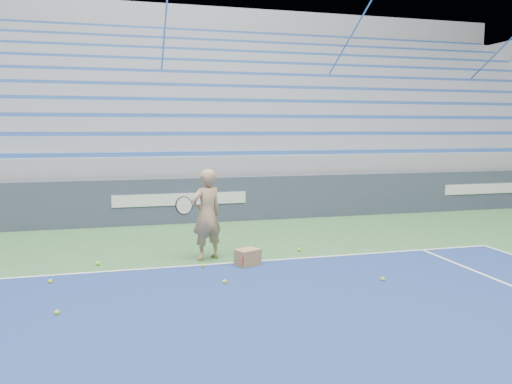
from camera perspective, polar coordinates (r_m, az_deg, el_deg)
sponsor_barrier at (r=12.27m, az=-8.66°, el=-0.96°), size 30.00×0.32×1.10m
bleachers at (r=17.85m, az=-10.73°, el=7.32°), size 31.00×9.15×7.30m
tennis_player at (r=8.71m, az=-5.69°, el=-2.58°), size 0.95×0.91×1.59m
ball_box at (r=8.40m, az=-0.96°, el=-7.49°), size 0.46×0.42×0.28m
tennis_ball_0 at (r=7.48m, az=-3.61°, el=-10.21°), size 0.07×0.07×0.07m
tennis_ball_1 at (r=9.42m, az=4.97°, el=-6.56°), size 0.07×0.07×0.07m
tennis_ball_2 at (r=8.84m, az=-17.62°, el=-7.79°), size 0.07×0.07×0.07m
tennis_ball_3 at (r=7.82m, az=14.29°, el=-9.63°), size 0.07×0.07×0.07m
tennis_ball_4 at (r=8.07m, az=-22.45°, el=-9.43°), size 0.07×0.07×0.07m
tennis_ball_5 at (r=6.74m, az=-21.79°, el=-12.68°), size 0.07×0.07×0.07m
tennis_ball_6 at (r=8.35m, az=-6.02°, el=-8.37°), size 0.07×0.07×0.07m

